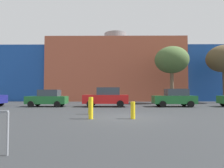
# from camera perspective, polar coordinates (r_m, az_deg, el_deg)

# --- Properties ---
(ground_plane) EXTENTS (200.00, 200.00, 0.00)m
(ground_plane) POSITION_cam_1_polar(r_m,az_deg,el_deg) (11.43, 3.75, -9.58)
(ground_plane) COLOR #2D3033
(building_backdrop) EXTENTS (39.70, 11.56, 11.80)m
(building_backdrop) POSITION_cam_1_polar(r_m,az_deg,el_deg) (34.80, 1.03, 3.12)
(building_backdrop) COLOR #B2563D
(building_backdrop) RESTS_ON ground_plane
(parked_car_1) EXTENTS (3.83, 1.88, 1.66)m
(parked_car_1) POSITION_cam_1_polar(r_m,az_deg,el_deg) (20.15, -18.19, -3.94)
(parked_car_1) COLOR #1E662D
(parked_car_1) RESTS_ON ground_plane
(parked_car_2) EXTENTS (4.31, 2.11, 1.87)m
(parked_car_2) POSITION_cam_1_polar(r_m,az_deg,el_deg) (19.11, -1.65, -3.83)
(parked_car_2) COLOR red
(parked_car_2) RESTS_ON ground_plane
(parked_car_3) EXTENTS (4.01, 1.97, 1.74)m
(parked_car_3) POSITION_cam_1_polar(r_m,az_deg,el_deg) (19.99, 17.69, -3.85)
(parked_car_3) COLOR #1E662D
(parked_car_3) RESTS_ON ground_plane
(bare_tree_0) EXTENTS (4.17, 4.17, 7.08)m
(bare_tree_0) POSITION_cam_1_polar(r_m,az_deg,el_deg) (25.61, 16.94, 6.62)
(bare_tree_0) COLOR brown
(bare_tree_0) RESTS_ON ground_plane
(bare_tree_1) EXTENTS (4.40, 4.40, 7.50)m
(bare_tree_1) POSITION_cam_1_polar(r_m,az_deg,el_deg) (29.40, 29.78, 6.33)
(bare_tree_1) COLOR brown
(bare_tree_1) RESTS_ON ground_plane
(bollard_yellow_0) EXTENTS (0.24, 0.24, 0.92)m
(bollard_yellow_0) POSITION_cam_1_polar(r_m,az_deg,el_deg) (12.84, -6.39, -6.70)
(bollard_yellow_0) COLOR yellow
(bollard_yellow_0) RESTS_ON ground_plane
(bollard_yellow_1) EXTENTS (0.24, 0.24, 0.92)m
(bollard_yellow_1) POSITION_cam_1_polar(r_m,az_deg,el_deg) (10.68, 6.08, -7.61)
(bollard_yellow_1) COLOR yellow
(bollard_yellow_1) RESTS_ON ground_plane
(bollard_yellow_2) EXTENTS (0.24, 0.24, 1.17)m
(bollard_yellow_2) POSITION_cam_1_polar(r_m,az_deg,el_deg) (10.64, -6.17, -6.95)
(bollard_yellow_2) COLOR yellow
(bollard_yellow_2) RESTS_ON ground_plane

